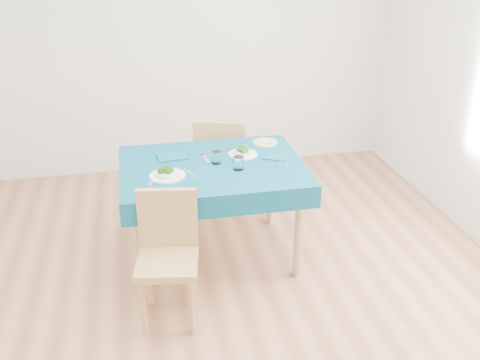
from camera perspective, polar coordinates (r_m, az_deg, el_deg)
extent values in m
cube|color=brown|center=(3.83, 0.00, -11.74)|extent=(4.00, 4.50, 0.02)
cube|color=silver|center=(5.37, -5.00, 15.01)|extent=(4.00, 0.02, 2.70)
cube|color=#084259|center=(4.00, -2.89, -3.35)|extent=(1.30, 0.99, 0.76)
cube|color=#A17F4B|center=(3.34, -7.79, -8.16)|extent=(0.44, 0.47, 0.93)
cube|color=#A17F4B|center=(4.72, -1.91, 3.48)|extent=(0.56, 0.59, 1.09)
cube|color=silver|center=(3.64, -9.23, 0.01)|extent=(0.10, 0.20, 0.00)
cube|color=silver|center=(3.71, -5.35, 0.74)|extent=(0.08, 0.19, 0.00)
cube|color=silver|center=(3.95, -3.71, 2.32)|extent=(0.05, 0.19, 0.00)
cube|color=silver|center=(3.93, 4.27, 2.20)|extent=(0.07, 0.21, 0.00)
cube|color=navy|center=(3.98, -7.23, 2.48)|extent=(0.23, 0.17, 0.01)
cube|color=navy|center=(3.96, 3.80, 2.46)|extent=(0.22, 0.19, 0.01)
cylinder|color=white|center=(3.85, -2.53, 2.43)|extent=(0.07, 0.07, 0.09)
cylinder|color=white|center=(3.74, -0.16, 1.80)|extent=(0.07, 0.07, 0.10)
cylinder|color=#C3D668|center=(4.23, 2.71, 4.02)|extent=(0.20, 0.20, 0.01)
cube|color=beige|center=(4.23, 2.71, 4.18)|extent=(0.11, 0.11, 0.02)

